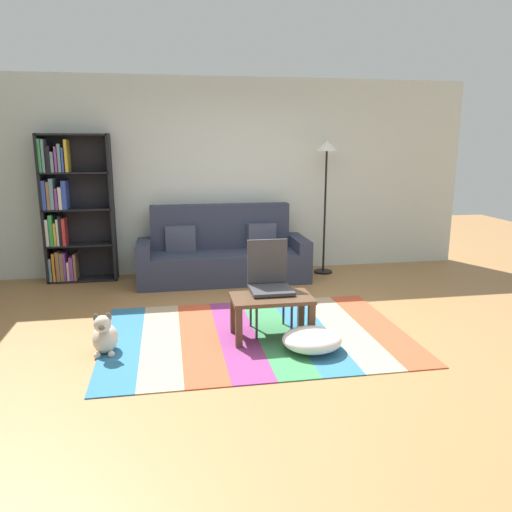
% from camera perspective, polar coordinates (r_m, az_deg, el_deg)
% --- Properties ---
extents(ground_plane, '(14.00, 14.00, 0.00)m').
position_cam_1_polar(ground_plane, '(4.98, 1.67, -8.69)').
color(ground_plane, '#9E7042').
extents(back_wall, '(6.80, 0.10, 2.70)m').
position_cam_1_polar(back_wall, '(7.16, -2.47, 9.05)').
color(back_wall, silver).
rests_on(back_wall, ground_plane).
extents(rug, '(2.90, 2.02, 0.01)m').
position_cam_1_polar(rug, '(4.91, -0.04, -8.97)').
color(rug, teal).
rests_on(rug, ground_plane).
extents(couch, '(2.26, 0.80, 1.00)m').
position_cam_1_polar(couch, '(6.76, -3.82, 0.10)').
color(couch, '#2D3347').
rests_on(couch, ground_plane).
extents(bookshelf, '(0.90, 0.28, 1.94)m').
position_cam_1_polar(bookshelf, '(7.02, -20.68, 4.88)').
color(bookshelf, black).
rests_on(bookshelf, ground_plane).
extents(coffee_table, '(0.76, 0.45, 0.41)m').
position_cam_1_polar(coffee_table, '(4.73, 1.79, -5.55)').
color(coffee_table, '#513826').
rests_on(coffee_table, rug).
extents(pouf, '(0.54, 0.50, 0.20)m').
position_cam_1_polar(pouf, '(4.55, 6.42, -9.50)').
color(pouf, white).
rests_on(pouf, rug).
extents(dog, '(0.22, 0.35, 0.40)m').
position_cam_1_polar(dog, '(4.66, -16.92, -8.75)').
color(dog, beige).
rests_on(dog, ground_plane).
extents(standing_lamp, '(0.32, 0.32, 1.86)m').
position_cam_1_polar(standing_lamp, '(7.01, 8.06, 10.47)').
color(standing_lamp, black).
rests_on(standing_lamp, ground_plane).
extents(tv_remote, '(0.13, 0.15, 0.02)m').
position_cam_1_polar(tv_remote, '(4.73, 1.71, -4.44)').
color(tv_remote, black).
rests_on(tv_remote, coffee_table).
extents(folding_chair, '(0.40, 0.40, 0.90)m').
position_cam_1_polar(folding_chair, '(4.89, 1.50, -2.50)').
color(folding_chair, '#38383D').
rests_on(folding_chair, ground_plane).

